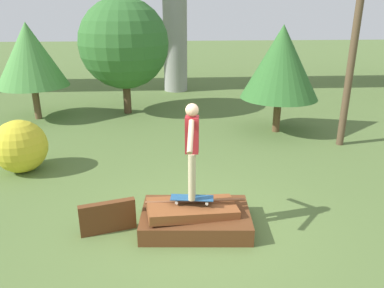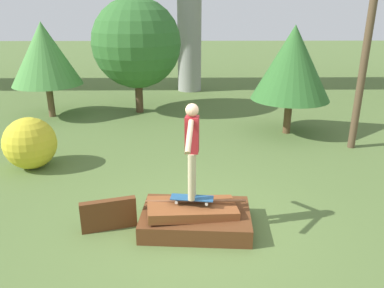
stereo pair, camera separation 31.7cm
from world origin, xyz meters
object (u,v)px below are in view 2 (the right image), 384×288
(tree_behind_right, at_px, (137,43))
(bush_yellow_flowering, at_px, (30,143))
(tree_mid_back, at_px, (44,54))
(tree_behind_left, at_px, (292,63))
(skateboard, at_px, (192,198))
(skater, at_px, (192,145))

(tree_behind_right, relative_size, bush_yellow_flowering, 3.25)
(tree_behind_right, xyz_separation_m, tree_mid_back, (-3.15, -0.55, -0.30))
(tree_behind_right, bearing_deg, tree_behind_left, -27.57)
(tree_behind_right, distance_m, bush_yellow_flowering, 5.93)
(tree_behind_right, bearing_deg, tree_mid_back, -170.18)
(skateboard, distance_m, tree_mid_back, 9.20)
(skater, height_order, tree_behind_left, tree_behind_left)
(tree_mid_back, bearing_deg, tree_behind_right, 9.82)
(skateboard, relative_size, tree_behind_right, 0.19)
(tree_behind_left, relative_size, tree_mid_back, 0.99)
(skater, distance_m, bush_yellow_flowering, 4.97)
(skater, relative_size, bush_yellow_flowering, 1.32)
(skater, height_order, tree_behind_right, tree_behind_right)
(tree_behind_left, bearing_deg, bush_yellow_flowering, -159.56)
(skateboard, distance_m, tree_behind_left, 6.50)
(tree_behind_left, distance_m, tree_behind_right, 5.62)
(tree_behind_right, height_order, bush_yellow_flowering, tree_behind_right)
(skater, distance_m, tree_behind_left, 6.33)
(tree_behind_left, relative_size, bush_yellow_flowering, 2.59)
(skateboard, height_order, tree_mid_back, tree_mid_back)
(tree_mid_back, bearing_deg, bush_yellow_flowering, -76.99)
(skater, bearing_deg, tree_behind_right, 103.03)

